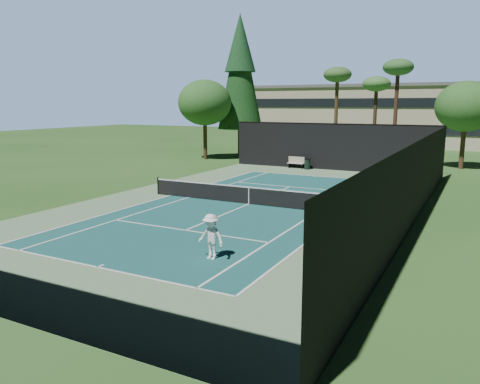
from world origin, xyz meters
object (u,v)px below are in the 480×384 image
object	(u,v)px
tennis_ball_c	(313,197)
park_bench	(296,162)
tennis_ball_b	(211,193)
tennis_ball_d	(207,186)
tennis_net	(249,195)
player	(211,237)
trash_bin	(307,164)

from	to	relation	value
tennis_ball_c	park_bench	distance (m)	13.36
tennis_ball_b	tennis_ball_d	world-z (taller)	same
tennis_ball_d	park_bench	bearing A→B (deg)	80.58
tennis_net	tennis_ball_b	bearing A→B (deg)	154.60
tennis_net	tennis_ball_c	world-z (taller)	tennis_net
tennis_net	player	xyz separation A→B (m)	(3.05, -9.23, 0.29)
tennis_ball_c	player	bearing A→B (deg)	-88.17
player	tennis_ball_b	distance (m)	12.74
tennis_ball_b	tennis_ball_c	bearing A→B (deg)	17.57
player	park_bench	xyz separation A→B (m)	(-6.13, 24.91, -0.30)
tennis_ball_c	park_bench	size ratio (longest dim) A/B	0.05
tennis_net	tennis_ball_d	world-z (taller)	tennis_net
tennis_ball_c	tennis_ball_b	bearing A→B (deg)	-162.43
trash_bin	tennis_ball_c	bearing A→B (deg)	-68.81
tennis_ball_d	trash_bin	distance (m)	12.04
tennis_net	park_bench	bearing A→B (deg)	101.12
park_bench	tennis_ball_d	bearing A→B (deg)	-99.42
tennis_ball_c	trash_bin	size ratio (longest dim) A/B	0.08
trash_bin	tennis_ball_b	bearing A→B (deg)	-96.64
player	park_bench	bearing A→B (deg)	111.21
tennis_ball_c	park_bench	xyz separation A→B (m)	(-5.72, 12.07, 0.51)
tennis_ball_d	tennis_ball_c	bearing A→B (deg)	-0.89
tennis_ball_c	trash_bin	distance (m)	12.58
player	tennis_net	bearing A→B (deg)	115.65
player	tennis_ball_d	bearing A→B (deg)	129.43
tennis_ball_c	tennis_ball_d	distance (m)	7.70
park_bench	trash_bin	bearing A→B (deg)	-16.31
player	trash_bin	distance (m)	25.06
tennis_net	park_bench	xyz separation A→B (m)	(-3.08, 15.67, -0.01)
player	park_bench	size ratio (longest dim) A/B	1.13
tennis_net	tennis_ball_d	bearing A→B (deg)	143.66
tennis_net	tennis_ball_c	xyz separation A→B (m)	(2.64, 3.61, -0.52)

